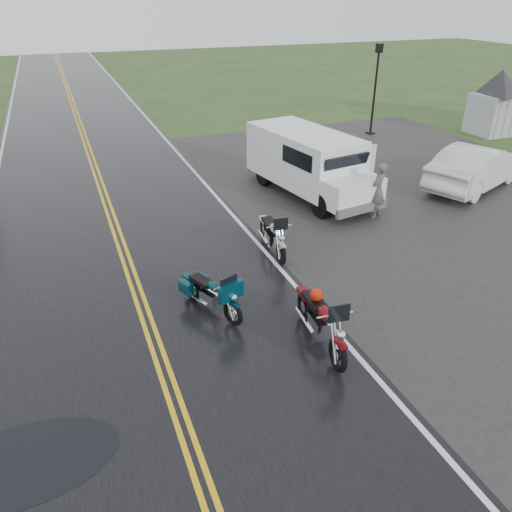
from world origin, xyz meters
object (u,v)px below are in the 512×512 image
(person_at_van, at_px, (378,191))
(lamp_post_far_right, at_px, (375,90))
(van_white, at_px, (323,185))
(sedan_white, at_px, (476,167))
(motorcycle_silver, at_px, (281,245))
(motorcycle_teal, at_px, (233,304))
(visitor_center, at_px, (500,86))
(motorcycle_red, at_px, (339,343))

(person_at_van, xyz_separation_m, lamp_post_far_right, (5.89, 9.37, 1.31))
(van_white, height_order, sedan_white, van_white)
(motorcycle_silver, distance_m, person_at_van, 4.68)
(motorcycle_teal, height_order, van_white, van_white)
(person_at_van, bearing_deg, sedan_white, 156.10)
(motorcycle_teal, distance_m, lamp_post_far_right, 18.28)
(motorcycle_teal, distance_m, van_white, 6.68)
(motorcycle_teal, relative_size, van_white, 0.34)
(visitor_center, relative_size, lamp_post_far_right, 3.58)
(lamp_post_far_right, bearing_deg, van_white, -130.96)
(van_white, distance_m, lamp_post_far_right, 11.62)
(motorcycle_silver, bearing_deg, van_white, 51.06)
(person_at_van, bearing_deg, motorcycle_teal, -3.15)
(motorcycle_teal, distance_m, sedan_white, 12.51)
(motorcycle_teal, xyz_separation_m, lamp_post_far_right, (12.30, 13.42, 1.63))
(van_white, relative_size, lamp_post_far_right, 1.32)
(van_white, relative_size, person_at_van, 3.20)
(visitor_center, height_order, motorcycle_red, visitor_center)
(sedan_white, bearing_deg, motorcycle_red, 103.65)
(person_at_van, bearing_deg, lamp_post_far_right, -157.63)
(sedan_white, bearing_deg, visitor_center, -70.18)
(motorcycle_red, height_order, sedan_white, sedan_white)
(visitor_center, relative_size, van_white, 2.71)
(van_white, bearing_deg, visitor_center, 16.33)
(motorcycle_teal, bearing_deg, motorcycle_silver, 23.11)
(motorcycle_teal, xyz_separation_m, person_at_van, (6.41, 4.05, 0.32))
(motorcycle_silver, height_order, van_white, van_white)
(motorcycle_red, relative_size, motorcycle_teal, 1.18)
(motorcycle_silver, bearing_deg, motorcycle_teal, -127.83)
(motorcycle_red, relative_size, sedan_white, 0.49)
(person_at_van, bearing_deg, motorcycle_red, 15.78)
(van_white, bearing_deg, motorcycle_red, -125.22)
(motorcycle_red, distance_m, lamp_post_far_right, 19.07)
(motorcycle_red, bearing_deg, lamp_post_far_right, 60.50)
(van_white, distance_m, person_at_van, 1.82)
(person_at_van, relative_size, sedan_white, 0.37)
(person_at_van, height_order, lamp_post_far_right, lamp_post_far_right)
(visitor_center, bearing_deg, motorcycle_teal, -148.41)
(motorcycle_teal, bearing_deg, van_white, 22.50)
(visitor_center, xyz_separation_m, van_white, (-13.51, -6.53, -1.24))
(motorcycle_silver, bearing_deg, sedan_white, 24.20)
(motorcycle_red, xyz_separation_m, sedan_white, (10.01, 7.24, 0.10))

